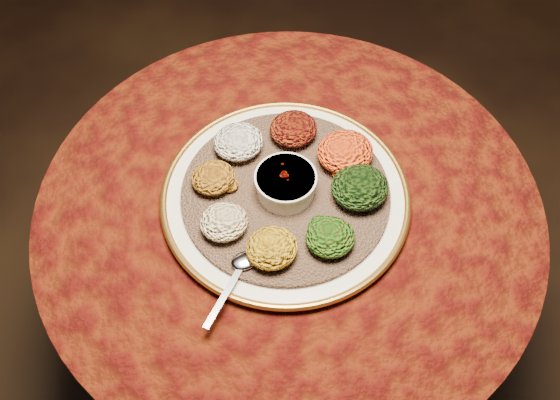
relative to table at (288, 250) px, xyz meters
name	(u,v)px	position (x,y,z in m)	size (l,w,h in m)	color
table	(288,250)	(0.00, 0.00, 0.00)	(0.96, 0.96, 0.73)	black
platter	(285,196)	(0.00, 0.01, 0.19)	(0.50, 0.50, 0.02)	beige
injera	(285,193)	(0.00, 0.01, 0.20)	(0.39, 0.39, 0.01)	brown
stew_bowl	(286,183)	(0.00, 0.01, 0.24)	(0.11, 0.11, 0.05)	silver
spoon	(242,266)	(-0.13, -0.11, 0.21)	(0.13, 0.11, 0.01)	silver
portion_ayib	(238,142)	(-0.05, 0.13, 0.23)	(0.10, 0.09, 0.05)	silver
portion_kitfo	(293,129)	(0.06, 0.13, 0.23)	(0.09, 0.09, 0.05)	black
portion_tikil	(345,152)	(0.13, 0.03, 0.23)	(0.11, 0.10, 0.05)	#A5600D
portion_gomen	(360,187)	(0.12, -0.05, 0.23)	(0.11, 0.10, 0.05)	black
portion_mixveg	(330,237)	(0.02, -0.12, 0.23)	(0.09, 0.08, 0.04)	#A22A0A
portion_kik	(272,248)	(-0.08, -0.11, 0.23)	(0.09, 0.09, 0.04)	#C28E11
portion_timatim	(224,222)	(-0.14, -0.02, 0.23)	(0.09, 0.08, 0.04)	maroon
portion_shiro	(213,178)	(-0.12, 0.08, 0.23)	(0.08, 0.08, 0.04)	#925E11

